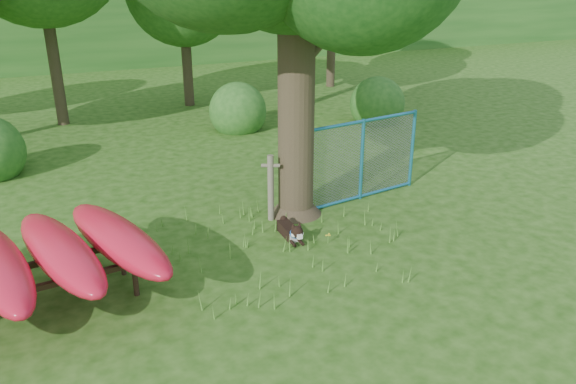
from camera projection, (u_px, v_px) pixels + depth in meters
name	position (u px, v px, depth m)	size (l,w,h in m)	color
ground	(307.00, 273.00, 9.41)	(80.00, 80.00, 0.00)	#1E450D
wooden_post	(271.00, 186.00, 11.15)	(0.37, 0.22, 1.37)	brown
kayak_rack	(29.00, 259.00, 8.12)	(3.98, 3.54, 1.11)	black
husky_dog	(291.00, 231.00, 10.55)	(0.26, 1.00, 0.44)	black
fence_section	(362.00, 160.00, 12.13)	(3.06, 0.55, 3.01)	teal
wildflower_clump	(328.00, 236.00, 10.37)	(0.09, 0.08, 0.19)	#4F882C
shrub_right	(376.00, 122.00, 18.66)	(1.80, 1.80, 1.80)	#23591C
shrub_mid	(238.00, 129.00, 17.79)	(1.80, 1.80, 1.80)	#23591C
wooded_hillside	(91.00, 1.00, 31.98)	(80.00, 12.00, 6.00)	#23591C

